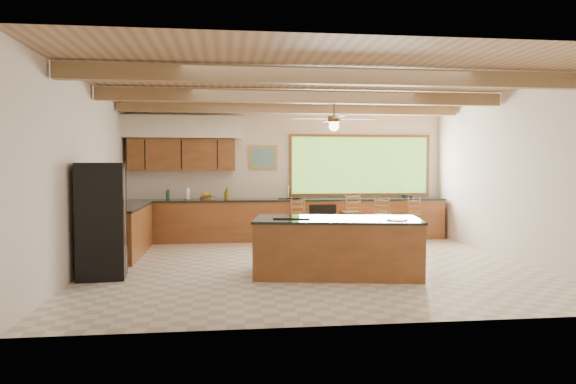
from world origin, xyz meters
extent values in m
plane|color=beige|center=(0.00, 0.00, 0.00)|extent=(7.20, 7.20, 0.00)
cube|color=beige|center=(0.00, 3.25, 1.50)|extent=(7.20, 0.04, 3.00)
cube|color=beige|center=(0.00, -3.25, 1.50)|extent=(7.20, 0.04, 3.00)
cube|color=beige|center=(-3.60, 0.00, 1.50)|extent=(0.04, 6.50, 3.00)
cube|color=beige|center=(3.60, 0.00, 1.50)|extent=(0.04, 6.50, 3.00)
cube|color=#B07958|center=(0.00, 0.00, 3.00)|extent=(7.20, 6.50, 0.04)
cube|color=olive|center=(0.00, -1.60, 2.86)|extent=(7.10, 0.15, 0.22)
cube|color=olive|center=(0.00, 0.50, 2.86)|extent=(7.10, 0.15, 0.22)
cube|color=olive|center=(0.00, 2.30, 2.86)|extent=(7.10, 0.15, 0.22)
cube|color=brown|center=(-2.35, 3.06, 1.90)|extent=(2.30, 0.35, 0.70)
cube|color=beige|center=(-2.35, 2.99, 2.50)|extent=(2.60, 0.50, 0.48)
cylinder|color=#FFEABF|center=(-3.05, 2.99, 2.27)|extent=(0.10, 0.10, 0.01)
cylinder|color=#FFEABF|center=(-1.65, 2.99, 2.27)|extent=(0.10, 0.10, 0.01)
cube|color=#92C647|center=(1.70, 3.22, 1.67)|extent=(3.20, 0.04, 1.30)
cube|color=#BC8E39|center=(-0.55, 3.22, 1.85)|extent=(0.64, 0.03, 0.54)
cube|color=#447B5D|center=(-0.55, 3.20, 1.85)|extent=(0.54, 0.01, 0.44)
cube|color=brown|center=(0.00, 2.91, 0.44)|extent=(7.00, 0.65, 0.88)
cube|color=black|center=(0.00, 2.91, 0.90)|extent=(7.04, 0.69, 0.04)
cube|color=brown|center=(-3.26, 1.35, 0.44)|extent=(0.65, 2.35, 0.88)
cube|color=black|center=(-3.26, 1.35, 0.90)|extent=(0.69, 2.39, 0.04)
cube|color=black|center=(0.70, 2.58, 0.42)|extent=(0.60, 0.02, 0.78)
cube|color=silver|center=(0.00, 2.91, 0.91)|extent=(0.50, 0.38, 0.03)
cylinder|color=silver|center=(0.00, 3.11, 1.07)|extent=(0.03, 0.03, 0.30)
cylinder|color=silver|center=(0.00, 3.01, 1.20)|extent=(0.03, 0.20, 0.03)
cylinder|color=white|center=(-2.24, 2.92, 1.05)|extent=(0.11, 0.11, 0.26)
cylinder|color=#21441B|center=(-2.68, 3.00, 1.01)|extent=(0.05, 0.05, 0.18)
cylinder|color=#21441B|center=(-2.66, 3.05, 1.03)|extent=(0.06, 0.06, 0.22)
cube|color=black|center=(2.73, 2.92, 0.96)|extent=(0.22, 0.20, 0.08)
cube|color=brown|center=(0.28, -0.80, 0.41)|extent=(2.61, 1.54, 0.83)
cube|color=black|center=(0.28, -0.80, 0.85)|extent=(2.65, 1.58, 0.04)
cube|color=black|center=(-0.40, -0.69, 0.88)|extent=(0.61, 0.52, 0.02)
cylinder|color=white|center=(1.09, -1.19, 0.87)|extent=(0.30, 0.30, 0.02)
cube|color=black|center=(-3.22, -0.60, 0.85)|extent=(0.73, 0.71, 1.71)
cube|color=silver|center=(-2.89, -0.60, 0.85)|extent=(0.02, 0.05, 1.57)
cube|color=brown|center=(0.10, 2.45, 0.60)|extent=(0.37, 0.37, 0.04)
cylinder|color=brown|center=(-0.04, 2.31, 0.29)|extent=(0.03, 0.03, 0.58)
cylinder|color=brown|center=(0.24, 2.31, 0.29)|extent=(0.03, 0.03, 0.58)
cylinder|color=brown|center=(-0.04, 2.59, 0.29)|extent=(0.03, 0.03, 0.58)
cylinder|color=brown|center=(0.24, 2.59, 0.29)|extent=(0.03, 0.03, 0.58)
cube|color=brown|center=(1.28, 2.45, 0.66)|extent=(0.43, 0.43, 0.04)
cylinder|color=brown|center=(1.13, 2.30, 0.32)|extent=(0.04, 0.04, 0.64)
cylinder|color=brown|center=(1.44, 2.30, 0.32)|extent=(0.04, 0.04, 0.64)
cylinder|color=brown|center=(1.13, 2.60, 0.32)|extent=(0.04, 0.04, 0.64)
cylinder|color=brown|center=(1.44, 2.60, 0.32)|extent=(0.04, 0.04, 0.64)
cube|color=brown|center=(2.66, 2.45, 0.59)|extent=(0.38, 0.38, 0.04)
cylinder|color=brown|center=(2.52, 2.31, 0.29)|extent=(0.03, 0.03, 0.57)
cylinder|color=brown|center=(2.79, 2.31, 0.29)|extent=(0.03, 0.03, 0.57)
cylinder|color=brown|center=(2.52, 2.59, 0.29)|extent=(0.03, 0.03, 0.57)
cylinder|color=brown|center=(2.79, 2.59, 0.29)|extent=(0.03, 0.03, 0.57)
cube|color=brown|center=(1.88, 2.06, 0.62)|extent=(0.48, 0.48, 0.04)
cylinder|color=brown|center=(1.73, 1.92, 0.30)|extent=(0.03, 0.03, 0.60)
cylinder|color=brown|center=(2.02, 1.92, 0.30)|extent=(0.03, 0.03, 0.60)
cylinder|color=brown|center=(1.73, 2.20, 0.30)|extent=(0.03, 0.03, 0.60)
cylinder|color=brown|center=(2.02, 2.20, 0.30)|extent=(0.03, 0.03, 0.60)
camera|label=1|loc=(-1.39, -8.41, 1.67)|focal=32.00mm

